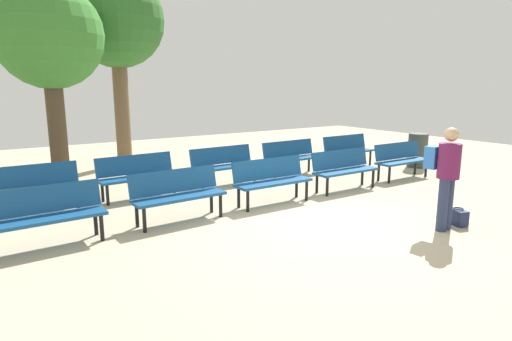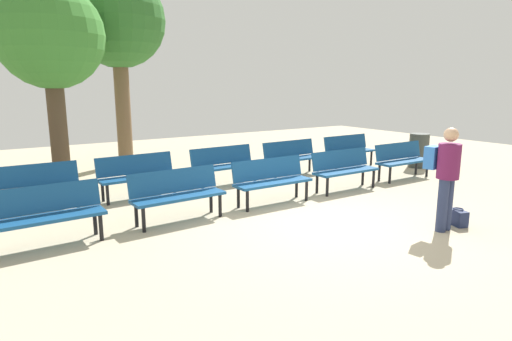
% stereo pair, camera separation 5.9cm
% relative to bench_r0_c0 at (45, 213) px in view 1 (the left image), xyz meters
% --- Properties ---
extents(ground_plane, '(24.77, 24.77, 0.00)m').
position_rel_bench_r0_c0_xyz_m(ground_plane, '(4.05, -1.49, -0.50)').
color(ground_plane, '#BCAD8E').
extents(bench_r0_c0, '(1.62, 0.53, 0.87)m').
position_rel_bench_r0_c0_xyz_m(bench_r0_c0, '(0.00, 0.00, 0.00)').
color(bench_r0_c0, navy).
rests_on(bench_r0_c0, ground_plane).
extents(bench_r0_c1, '(1.62, 0.55, 0.87)m').
position_rel_bench_r0_c0_xyz_m(bench_r0_c1, '(2.05, 0.06, 0.00)').
color(bench_r0_c1, navy).
rests_on(bench_r0_c1, ground_plane).
extents(bench_r0_c2, '(1.60, 0.48, 0.87)m').
position_rel_bench_r0_c0_xyz_m(bench_r0_c2, '(4.02, 0.07, 0.00)').
color(bench_r0_c2, navy).
rests_on(bench_r0_c2, ground_plane).
extents(bench_r0_c3, '(1.60, 0.49, 0.87)m').
position_rel_bench_r0_c0_xyz_m(bench_r0_c3, '(5.99, 0.09, 0.00)').
color(bench_r0_c3, navy).
rests_on(bench_r0_c3, ground_plane).
extents(bench_r0_c4, '(1.60, 0.48, 0.87)m').
position_rel_bench_r0_c0_xyz_m(bench_r0_c4, '(8.02, 0.15, 0.00)').
color(bench_r0_c4, navy).
rests_on(bench_r0_c4, ground_plane).
extents(bench_r1_c0, '(1.60, 0.49, 0.87)m').
position_rel_bench_r0_c0_xyz_m(bench_r1_c0, '(0.05, 1.91, 0.00)').
color(bench_r1_c0, navy).
rests_on(bench_r1_c0, ground_plane).
extents(bench_r1_c1, '(1.62, 0.55, 0.87)m').
position_rel_bench_r0_c0_xyz_m(bench_r1_c1, '(1.98, 1.94, 0.00)').
color(bench_r1_c1, navy).
rests_on(bench_r1_c1, ground_plane).
extents(bench_r1_c2, '(1.62, 0.55, 0.87)m').
position_rel_bench_r0_c0_xyz_m(bench_r1_c2, '(4.03, 1.97, 0.00)').
color(bench_r1_c2, navy).
rests_on(bench_r1_c2, ground_plane).
extents(bench_r1_c3, '(1.62, 0.54, 0.87)m').
position_rel_bench_r0_c0_xyz_m(bench_r1_c3, '(5.98, 1.95, 0.00)').
color(bench_r1_c3, navy).
rests_on(bench_r1_c3, ground_plane).
extents(bench_r1_c4, '(1.61, 0.52, 0.87)m').
position_rel_bench_r0_c0_xyz_m(bench_r1_c4, '(8.04, 2.00, 0.00)').
color(bench_r1_c4, navy).
rests_on(bench_r1_c4, ground_plane).
extents(tree_0, '(2.40, 2.40, 4.58)m').
position_rel_bench_r0_c0_xyz_m(tree_0, '(0.93, 4.38, 2.81)').
color(tree_0, '#4C3A28').
rests_on(tree_0, ground_plane).
extents(tree_1, '(2.59, 2.59, 5.31)m').
position_rel_bench_r0_c0_xyz_m(tree_1, '(2.89, 5.80, 3.44)').
color(tree_1, brown).
rests_on(tree_1, ground_plane).
extents(visitor_with_backpack, '(0.38, 0.55, 1.65)m').
position_rel_bench_r0_c0_xyz_m(visitor_with_backpack, '(5.40, -2.71, 0.43)').
color(visitor_with_backpack, navy).
rests_on(visitor_with_backpack, ground_plane).
extents(handbag, '(0.27, 0.36, 0.29)m').
position_rel_bench_r0_c0_xyz_m(handbag, '(5.83, -2.73, -0.37)').
color(handbag, '#192347').
rests_on(handbag, ground_plane).
extents(trash_bin, '(0.53, 0.53, 0.95)m').
position_rel_bench_r0_c0_xyz_m(trash_bin, '(9.61, 0.84, -0.03)').
color(trash_bin, '#383D38').
rests_on(trash_bin, ground_plane).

